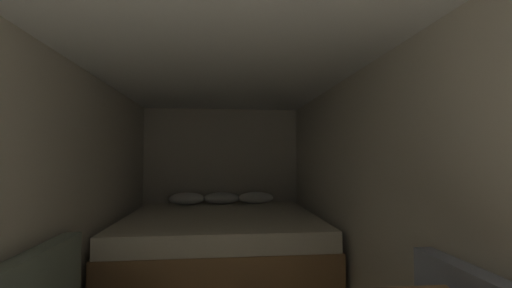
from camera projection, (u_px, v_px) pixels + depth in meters
wall_back at (222, 178)px, 4.91m from camera, size 2.41×0.05×2.09m
wall_left at (45, 203)px, 2.16m from camera, size 0.05×5.23×2.09m
wall_right at (381, 198)px, 2.41m from camera, size 0.05×5.23×2.09m
ceiling_slab at (222, 51)px, 2.33m from camera, size 2.41×5.23×0.05m
bed at (222, 243)px, 3.79m from camera, size 2.19×2.08×0.85m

